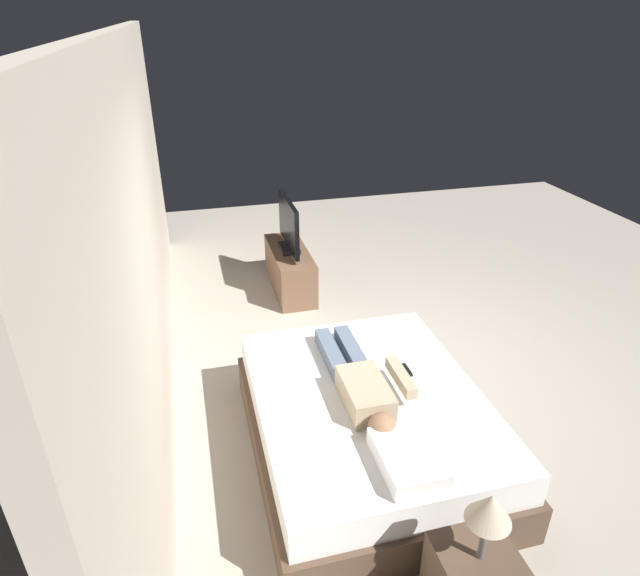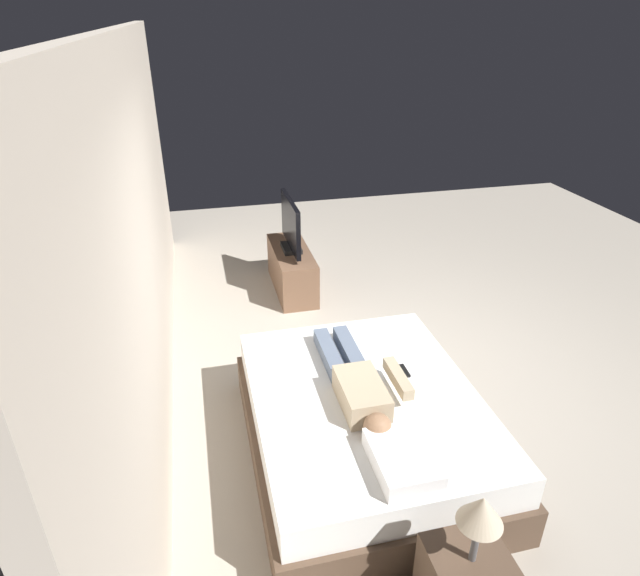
% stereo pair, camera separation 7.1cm
% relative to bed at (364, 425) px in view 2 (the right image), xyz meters
% --- Properties ---
extents(ground_plane, '(10.00, 10.00, 0.00)m').
position_rel_bed_xyz_m(ground_plane, '(0.84, -0.59, -0.26)').
color(ground_plane, '#ADA393').
extents(back_wall, '(6.40, 0.10, 2.80)m').
position_rel_bed_xyz_m(back_wall, '(1.24, 1.41, 1.14)').
color(back_wall, beige).
rests_on(back_wall, ground).
extents(bed, '(2.01, 1.61, 0.54)m').
position_rel_bed_xyz_m(bed, '(0.00, 0.00, 0.00)').
color(bed, brown).
rests_on(bed, ground).
extents(pillow, '(0.48, 0.34, 0.12)m').
position_rel_bed_xyz_m(pillow, '(-0.69, 0.00, 0.34)').
color(pillow, white).
rests_on(pillow, bed).
extents(person, '(1.26, 0.46, 0.18)m').
position_rel_bed_xyz_m(person, '(0.03, 0.05, 0.36)').
color(person, tan).
rests_on(person, bed).
extents(remote, '(0.15, 0.04, 0.02)m').
position_rel_bed_xyz_m(remote, '(0.18, -0.36, 0.29)').
color(remote, black).
rests_on(remote, bed).
extents(tv_stand, '(1.10, 0.40, 0.50)m').
position_rel_bed_xyz_m(tv_stand, '(2.69, 0.01, -0.01)').
color(tv_stand, brown).
rests_on(tv_stand, ground).
extents(tv, '(0.88, 0.20, 0.59)m').
position_rel_bed_xyz_m(tv, '(2.69, 0.01, 0.52)').
color(tv, black).
rests_on(tv, tv_stand).
extents(lamp, '(0.22, 0.22, 0.42)m').
position_rel_bed_xyz_m(lamp, '(-1.31, -0.12, 0.59)').
color(lamp, '#59595B').
rests_on(lamp, nightstand).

